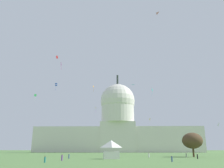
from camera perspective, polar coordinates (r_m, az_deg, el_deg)
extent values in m
cube|color=silver|center=(209.20, -8.78, -13.55)|extent=(72.45, 19.82, 21.43)
cube|color=silver|center=(208.77, 11.76, -13.41)|extent=(72.45, 19.82, 21.43)
cube|color=silver|center=(205.91, 1.48, -13.11)|extent=(30.18, 21.81, 25.61)
cylinder|color=silver|center=(208.16, 1.43, -6.90)|extent=(29.25, 29.25, 19.48)
sphere|color=silver|center=(209.88, 1.42, -4.27)|extent=(31.18, 31.18, 31.18)
cylinder|color=#2D3833|center=(214.82, 1.38, 1.02)|extent=(1.80, 1.80, 9.25)
cube|color=white|center=(78.25, -0.20, -17.35)|extent=(5.49, 4.73, 2.34)
pyramid|color=white|center=(78.23, -0.20, -14.73)|extent=(5.77, 4.96, 2.39)
cylinder|color=#4C3823|center=(101.29, 19.63, -15.51)|extent=(0.74, 0.74, 4.45)
ellipsoid|color=#4C3823|center=(101.33, 19.41, -13.18)|extent=(11.09, 11.92, 6.39)
cylinder|color=silver|center=(93.34, 9.18, -17.17)|extent=(0.54, 0.54, 1.44)
sphere|color=#A37556|center=(93.32, 9.16, -16.65)|extent=(0.30, 0.30, 0.26)
cylinder|color=#3D5684|center=(82.57, -10.70, -17.32)|extent=(0.55, 0.55, 1.43)
sphere|color=tan|center=(82.55, -10.67, -16.75)|extent=(0.31, 0.31, 0.22)
cylinder|color=gray|center=(96.15, 18.04, -16.56)|extent=(0.36, 0.36, 1.53)
sphere|color=#A37556|center=(96.13, 18.00, -16.04)|extent=(0.20, 0.20, 0.20)
cylinder|color=#703D93|center=(69.25, -12.39, -17.55)|extent=(0.57, 0.57, 1.51)
sphere|color=brown|center=(69.22, -12.34, -16.83)|extent=(0.32, 0.32, 0.23)
cylinder|color=black|center=(83.65, 20.54, -16.61)|extent=(0.46, 0.46, 1.42)
sphere|color=#A37556|center=(83.63, 20.49, -16.04)|extent=(0.31, 0.31, 0.24)
cylinder|color=#3D5684|center=(64.16, 14.72, -17.66)|extent=(0.53, 0.53, 1.34)
sphere|color=#A37556|center=(64.13, 14.67, -16.97)|extent=(0.29, 0.29, 0.21)
cylinder|color=#1E757A|center=(60.97, -16.41, -17.67)|extent=(0.44, 0.44, 1.33)
sphere|color=brown|center=(60.94, -16.35, -16.95)|extent=(0.26, 0.26, 0.23)
cube|color=orange|center=(150.74, -4.67, -0.59)|extent=(0.47, 0.78, 1.01)
cylinder|color=orange|center=(150.16, -4.62, -1.40)|extent=(0.36, 0.47, 3.45)
pyramid|color=pink|center=(88.10, 10.92, 16.84)|extent=(1.13, 1.82, 0.29)
cube|color=teal|center=(127.53, 9.98, -1.42)|extent=(0.58, 1.03, 1.40)
cylinder|color=#33BCDB|center=(127.03, 9.96, -2.31)|extent=(0.42, 0.36, 2.69)
pyramid|color=gold|center=(181.01, -4.06, -6.01)|extent=(1.29, 1.19, 0.31)
cylinder|color=purple|center=(181.02, -4.08, -6.73)|extent=(0.30, 0.22, 3.28)
cube|color=red|center=(72.76, -13.56, 6.55)|extent=(0.82, 0.53, 1.16)
cube|color=yellow|center=(163.21, 9.43, -8.63)|extent=(0.79, 0.55, 1.16)
cylinder|color=yellow|center=(163.08, 9.47, -9.04)|extent=(0.09, 0.09, 1.26)
cube|color=#D1339E|center=(91.22, -12.58, 4.91)|extent=(0.51, 0.54, 1.20)
cylinder|color=#D1339E|center=(90.69, -12.59, 4.01)|extent=(0.32, 0.09, 1.85)
cube|color=green|center=(107.19, -18.58, -2.68)|extent=(0.96, 0.61, 1.20)
cylinder|color=white|center=(106.88, -18.69, -3.53)|extent=(0.14, 0.15, 2.20)
pyramid|color=#33BCDB|center=(119.41, 5.29, -0.33)|extent=(1.77, 0.94, 0.14)
cube|color=blue|center=(116.47, -13.75, -0.31)|extent=(1.23, 1.29, 0.67)
cube|color=blue|center=(116.68, -13.73, 0.06)|extent=(1.23, 1.29, 0.67)
cylinder|color=blue|center=(116.13, -13.84, -0.99)|extent=(0.42, 0.18, 2.35)
cube|color=white|center=(67.41, 25.02, -9.13)|extent=(0.42, 0.79, 0.87)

